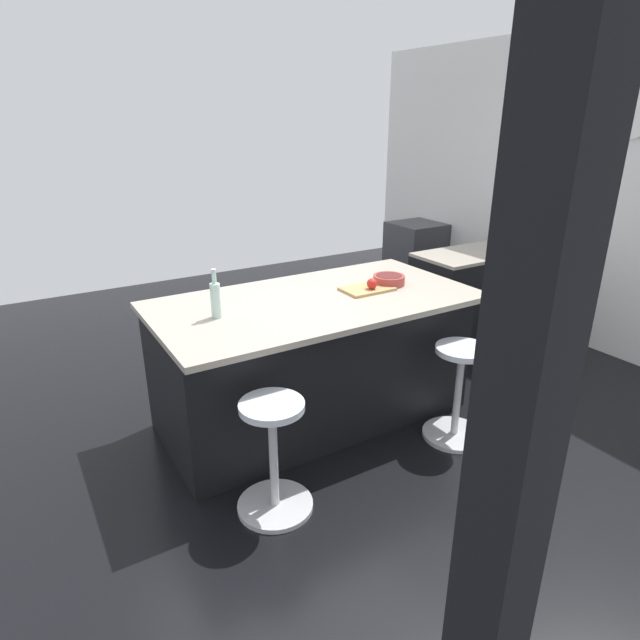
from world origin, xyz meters
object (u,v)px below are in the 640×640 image
at_px(stool_by_window, 458,396).
at_px(apple_red, 372,284).
at_px(kitchen_island, 313,358).
at_px(oven_range, 415,258).
at_px(fruit_bowl, 389,279).
at_px(water_bottle, 216,299).
at_px(stool_middle, 274,460).
at_px(cutting_board, 367,289).

relative_size(stool_by_window, apple_red, 8.99).
bearing_deg(kitchen_island, oven_range, -143.55).
xyz_separation_m(stool_by_window, fruit_bowl, (0.08, -0.71, 0.66)).
bearing_deg(kitchen_island, water_bottle, 3.04).
relative_size(stool_middle, apple_red, 8.99).
bearing_deg(fruit_bowl, kitchen_island, -4.40).
relative_size(kitchen_island, cutting_board, 6.22).
bearing_deg(stool_by_window, oven_range, -125.71).
distance_m(apple_red, fruit_bowl, 0.22).
height_order(oven_range, fruit_bowl, fruit_bowl).
relative_size(cutting_board, apple_red, 4.67).
relative_size(oven_range, stool_by_window, 1.27).
bearing_deg(fruit_bowl, stool_by_window, 96.21).
distance_m(oven_range, water_bottle, 4.00).
xyz_separation_m(oven_range, cutting_board, (2.27, 2.06, 0.52)).
height_order(oven_range, stool_middle, oven_range).
height_order(stool_middle, water_bottle, water_bottle).
height_order(apple_red, fruit_bowl, apple_red).
xyz_separation_m(water_bottle, fruit_bowl, (-1.35, 0.01, -0.08)).
xyz_separation_m(kitchen_island, cutting_board, (-0.41, 0.08, 0.48)).
bearing_deg(apple_red, stool_middle, 29.65).
height_order(apple_red, water_bottle, water_bottle).
relative_size(oven_range, cutting_board, 2.44).
height_order(kitchen_island, apple_red, apple_red).
bearing_deg(fruit_bowl, apple_red, 18.98).
bearing_deg(oven_range, fruit_bowl, 44.70).
relative_size(stool_middle, cutting_board, 1.92).
relative_size(stool_by_window, fruit_bowl, 2.93).
bearing_deg(stool_middle, oven_range, -141.01).
bearing_deg(oven_range, stool_by_window, 54.29).
bearing_deg(oven_range, cutting_board, 42.20).
height_order(kitchen_island, fruit_bowl, fruit_bowl).
bearing_deg(cutting_board, water_bottle, -2.05).
distance_m(kitchen_island, stool_middle, 1.05).
height_order(stool_middle, apple_red, apple_red).
xyz_separation_m(stool_by_window, apple_red, (0.29, -0.64, 0.68)).
bearing_deg(stool_by_window, cutting_board, -66.46).
height_order(oven_range, cutting_board, cutting_board).
xyz_separation_m(stool_by_window, water_bottle, (1.43, -0.72, 0.75)).
distance_m(oven_range, apple_red, 3.13).
relative_size(cutting_board, water_bottle, 1.15).
bearing_deg(cutting_board, oven_range, -137.80).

